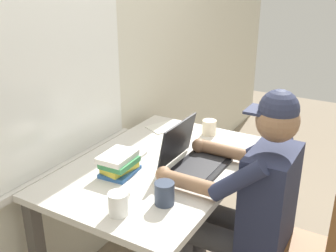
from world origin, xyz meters
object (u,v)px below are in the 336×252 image
Objects in this scene: laptop at (191,156)px; book_stack_main at (119,164)px; seated_person at (247,198)px; coffee_mug_white at (119,203)px; coffee_mug_dark at (165,193)px; desk at (160,180)px; computer_mouse at (217,147)px; coffee_mug_spare at (209,127)px.

laptop is 1.66× the size of book_stack_main.
seated_person reaches higher than coffee_mug_white.
coffee_mug_white is at bearing 142.71° from coffee_mug_dark.
desk is at bearing 11.21° from coffee_mug_white.
seated_person reaches higher than desk.
coffee_mug_dark is 0.36m from book_stack_main.
desk is at bearing 146.57° from computer_mouse.
computer_mouse is (0.29, 0.29, 0.09)m from seated_person.
coffee_mug_white is at bearing 141.98° from seated_person.
laptop is at bearing -6.59° from coffee_mug_white.
coffee_mug_spare is at bearing -7.44° from desk.
coffee_mug_white is 0.98× the size of coffee_mug_dark.
seated_person is 0.41m from computer_mouse.
coffee_mug_white is at bearing -143.55° from book_stack_main.
seated_person is at bearing -138.39° from coffee_mug_spare.
computer_mouse is (0.30, -0.20, 0.12)m from desk.
book_stack_main reaches higher than coffee_mug_spare.
coffee_mug_white reaches higher than desk.
seated_person reaches higher than book_stack_main.
seated_person is at bearing -88.21° from desk.
seated_person is 10.15× the size of coffee_mug_white.
laptop is 0.54m from coffee_mug_white.
coffee_mug_dark is 0.82m from coffee_mug_spare.
laptop is at bearing -47.07° from book_stack_main.
laptop is 0.38m from coffee_mug_dark.
seated_person is at bearing -70.51° from book_stack_main.
coffee_mug_white is (-0.50, 0.39, 0.12)m from seated_person.
laptop reaches higher than coffee_mug_white.
coffee_mug_white is (-0.79, 0.10, 0.03)m from computer_mouse.
laptop reaches higher than coffee_mug_dark.
coffee_mug_white is at bearing 172.45° from computer_mouse.
coffee_mug_spare is (0.47, 0.42, 0.12)m from seated_person.
laptop is (0.04, 0.33, 0.12)m from seated_person.
desk is 3.71× the size of laptop.
seated_person is 0.64m from coffee_mug_white.
coffee_mug_spare is (0.81, 0.16, -0.01)m from coffee_mug_dark.
coffee_mug_spare is (0.49, -0.06, 0.15)m from desk.
laptop is 3.30× the size of computer_mouse.
computer_mouse is at bearing -32.21° from book_stack_main.
laptop is at bearing -70.19° from desk.
computer_mouse is 0.81× the size of coffee_mug_white.
laptop is 2.65× the size of coffee_mug_spare.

